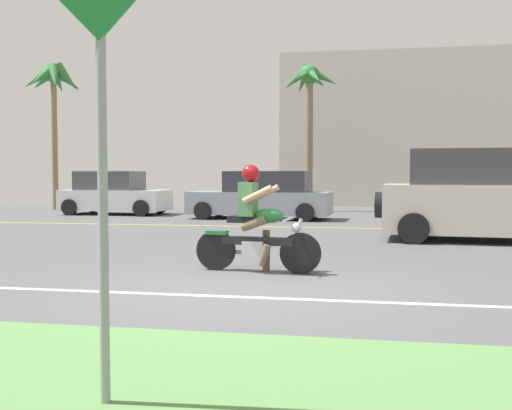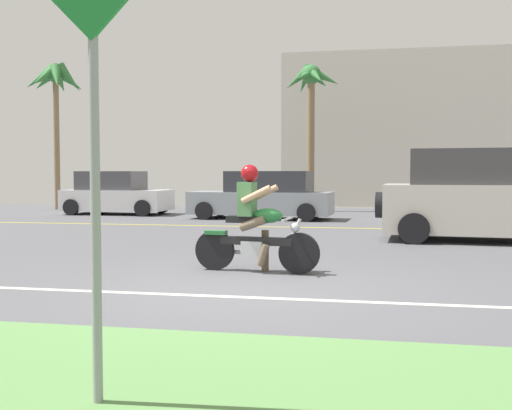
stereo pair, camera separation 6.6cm
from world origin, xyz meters
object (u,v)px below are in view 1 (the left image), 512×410
at_px(suv_nearby, 492,197).
at_px(palm_tree_0, 53,86).
at_px(street_sign, 101,127).
at_px(parked_car_0, 114,194).
at_px(palm_tree_1, 309,91).
at_px(parked_car_1, 262,197).
at_px(parked_car_2, 466,199).
at_px(motorcyclist, 256,227).

xyz_separation_m(suv_nearby, palm_tree_0, (-14.90, 8.74, 3.97)).
height_order(palm_tree_0, street_sign, palm_tree_0).
distance_m(suv_nearby, parked_car_0, 13.12).
bearing_deg(suv_nearby, palm_tree_1, 116.77).
distance_m(suv_nearby, palm_tree_1, 11.21).
bearing_deg(palm_tree_1, parked_car_0, -155.75).
xyz_separation_m(parked_car_1, palm_tree_1, (1.10, 4.16, 3.86)).
distance_m(suv_nearby, parked_car_2, 5.68).
height_order(suv_nearby, parked_car_2, suv_nearby).
bearing_deg(palm_tree_0, parked_car_0, -32.62).
xyz_separation_m(parked_car_2, street_sign, (-4.53, -15.69, 1.04)).
bearing_deg(parked_car_2, motorcyclist, -113.59).
xyz_separation_m(palm_tree_0, street_sign, (10.73, -18.77, -3.20)).
bearing_deg(palm_tree_1, suv_nearby, -63.23).
bearing_deg(parked_car_0, parked_car_1, -12.04).
bearing_deg(street_sign, suv_nearby, 67.42).
relative_size(motorcyclist, parked_car_1, 0.41).
distance_m(parked_car_0, street_sign, 18.07).
bearing_deg(parked_car_2, palm_tree_0, 168.58).
relative_size(palm_tree_1, street_sign, 1.98).
xyz_separation_m(suv_nearby, parked_car_0, (-11.40, 6.50, -0.24)).
bearing_deg(parked_car_1, street_sign, -83.67).
distance_m(parked_car_2, palm_tree_0, 16.13).
xyz_separation_m(motorcyclist, palm_tree_0, (-10.69, 13.53, 4.25)).
bearing_deg(palm_tree_0, parked_car_1, -20.75).
xyz_separation_m(parked_car_2, palm_tree_1, (-5.14, 3.82, 3.90)).
distance_m(suv_nearby, palm_tree_0, 17.72).
bearing_deg(parked_car_2, street_sign, -106.10).
bearing_deg(motorcyclist, palm_tree_0, 128.32).
distance_m(motorcyclist, palm_tree_0, 17.76).
bearing_deg(parked_car_1, palm_tree_1, 75.24).
bearing_deg(motorcyclist, parked_car_2, 66.41).
height_order(parked_car_0, parked_car_1, parked_car_0).
xyz_separation_m(parked_car_1, palm_tree_0, (-9.03, 3.42, 4.21)).
distance_m(palm_tree_0, street_sign, 21.86).
distance_m(motorcyclist, suv_nearby, 6.38).
xyz_separation_m(parked_car_1, parked_car_2, (6.23, 0.34, -0.04)).
distance_m(parked_car_2, street_sign, 16.36).
height_order(motorcyclist, parked_car_2, motorcyclist).
relative_size(parked_car_0, parked_car_2, 0.95).
height_order(parked_car_2, palm_tree_1, palm_tree_1).
xyz_separation_m(suv_nearby, parked_car_1, (-5.88, 5.32, -0.24)).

